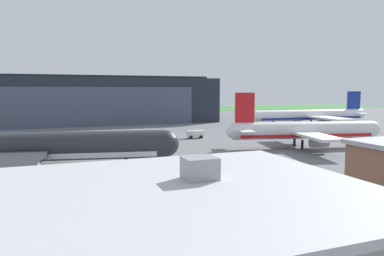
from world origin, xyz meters
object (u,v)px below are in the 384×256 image
at_px(airliner_far_left, 311,115).
at_px(airliner_near_left, 304,131).
at_px(airliner_near_right, 37,148).
at_px(maintenance_hangar, 85,100).
at_px(pushback_tractor, 195,134).

xyz_separation_m(airliner_far_left, airliner_near_left, (-34.37, -40.63, 0.01)).
height_order(airliner_near_left, airliner_near_right, airliner_near_right).
distance_m(airliner_far_left, airliner_near_right, 100.40).
relative_size(airliner_near_left, airliner_near_right, 0.84).
bearing_deg(airliner_near_right, maintenance_hangar, 81.64).
bearing_deg(pushback_tractor, airliner_near_right, -140.29).
bearing_deg(airliner_near_right, airliner_far_left, 28.47).
distance_m(airliner_far_left, airliner_near_left, 53.22).
bearing_deg(airliner_near_right, airliner_near_left, 7.64).
bearing_deg(maintenance_hangar, airliner_far_left, -29.20).
bearing_deg(airliner_near_left, maintenance_hangar, 116.23).
relative_size(maintenance_hangar, pushback_tractor, 21.34).
bearing_deg(pushback_tractor, airliner_near_left, -54.93).
bearing_deg(airliner_near_left, airliner_near_right, -172.36).
bearing_deg(pushback_tractor, maintenance_hangar, 112.22).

